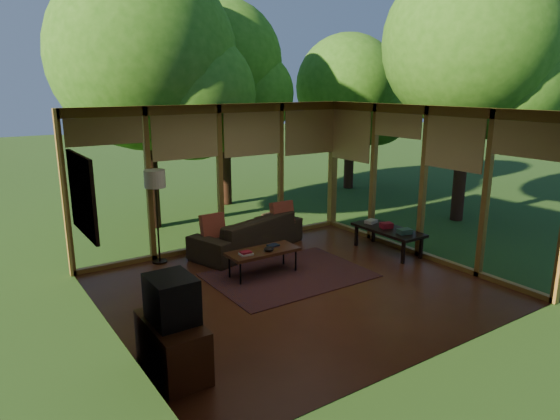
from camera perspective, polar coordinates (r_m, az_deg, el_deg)
floor at (r=7.79m, az=1.98°, el=-8.89°), size 5.50×5.50×0.00m
ceiling at (r=7.18m, az=2.17°, el=11.36°), size 5.50×5.50×0.00m
wall_left at (r=6.21m, az=-18.94°, el=-2.51°), size 0.04×5.00×2.70m
wall_front at (r=5.62m, az=17.26°, el=-4.13°), size 5.50×0.04×2.70m
window_wall_back at (r=9.46m, az=-6.87°, el=3.72°), size 5.50×0.12×2.70m
window_wall_right at (r=9.22m, az=16.06°, el=3.00°), size 0.12×5.00×2.70m
exterior_lawn at (r=18.68m, az=7.51°, el=4.65°), size 40.00×40.00×0.00m
tree_nw at (r=10.99m, az=-15.36°, el=16.56°), size 3.82×3.82×5.52m
tree_ne at (r=12.93m, az=-6.73°, el=16.48°), size 3.00×3.00×5.11m
tree_se at (r=11.86m, az=20.83°, el=17.38°), size 3.67×3.67×5.74m
tree_far at (r=14.92m, az=7.76°, el=13.74°), size 3.00×3.00×4.48m
rug at (r=8.26m, az=1.02°, el=-7.45°), size 2.51×1.78×0.01m
sofa at (r=9.41m, az=-3.70°, el=-2.64°), size 2.44×1.51×0.67m
pillow_left at (r=8.95m, az=-7.71°, el=-1.86°), size 0.43×0.23×0.45m
pillow_right at (r=9.68m, az=0.25°, el=-0.43°), size 0.46×0.24×0.48m
ct_book_lower at (r=7.95m, az=-3.91°, el=-5.03°), size 0.21×0.17×0.03m
ct_book_upper at (r=7.94m, az=-3.91°, el=-4.84°), size 0.17×0.13×0.03m
ct_book_side at (r=8.35m, az=-0.79°, el=-4.05°), size 0.20×0.15×0.03m
ct_bowl at (r=8.10m, az=-1.28°, el=-4.48°), size 0.16×0.16×0.07m
media_cabinet at (r=5.71m, az=-12.18°, el=-15.00°), size 0.50×1.00×0.60m
television at (r=5.47m, az=-12.29°, el=-9.91°), size 0.45×0.55×0.50m
console_book_a at (r=9.19m, az=14.06°, el=-2.38°), size 0.27×0.22×0.09m
console_book_b at (r=9.48m, az=12.06°, el=-1.72°), size 0.25×0.22×0.10m
console_book_c at (r=9.76m, az=10.37°, el=-1.30°), size 0.25×0.21×0.06m
floor_lamp at (r=8.73m, az=-14.09°, el=2.89°), size 0.36×0.36×1.65m
coffee_table at (r=8.17m, az=-1.95°, el=-4.82°), size 1.20×0.50×0.43m
side_console at (r=9.47m, az=12.24°, el=-2.34°), size 0.60×1.40×0.46m
wall_painting at (r=7.50m, az=-21.65°, el=1.62°), size 0.06×1.35×1.15m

